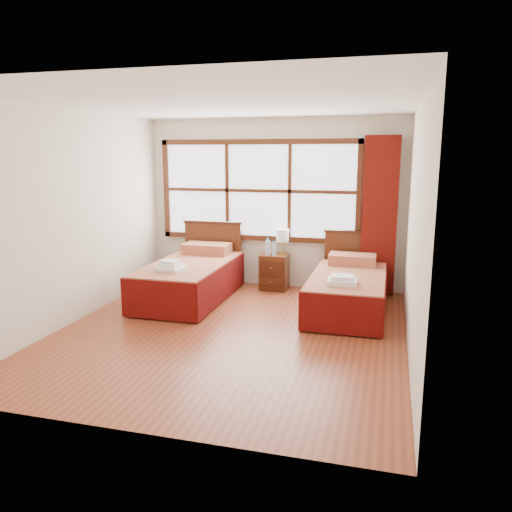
# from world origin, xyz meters

# --- Properties ---
(floor) EXTENTS (4.50, 4.50, 0.00)m
(floor) POSITION_xyz_m (0.00, 0.00, 0.00)
(floor) COLOR brown
(floor) RESTS_ON ground
(ceiling) EXTENTS (4.50, 4.50, 0.00)m
(ceiling) POSITION_xyz_m (0.00, 0.00, 2.60)
(ceiling) COLOR white
(ceiling) RESTS_ON wall_back
(wall_back) EXTENTS (4.00, 0.00, 4.00)m
(wall_back) POSITION_xyz_m (0.00, 2.25, 1.30)
(wall_back) COLOR silver
(wall_back) RESTS_ON floor
(wall_left) EXTENTS (0.00, 4.50, 4.50)m
(wall_left) POSITION_xyz_m (-2.00, 0.00, 1.30)
(wall_left) COLOR silver
(wall_left) RESTS_ON floor
(wall_right) EXTENTS (0.00, 4.50, 4.50)m
(wall_right) POSITION_xyz_m (2.00, 0.00, 1.30)
(wall_right) COLOR silver
(wall_right) RESTS_ON floor
(window) EXTENTS (3.16, 0.06, 1.56)m
(window) POSITION_xyz_m (-0.25, 2.21, 1.50)
(window) COLOR white
(window) RESTS_ON wall_back
(curtain) EXTENTS (0.50, 0.16, 2.30)m
(curtain) POSITION_xyz_m (1.60, 2.11, 1.17)
(curtain) COLOR #5B0F09
(curtain) RESTS_ON wall_back
(bed_left) EXTENTS (1.04, 2.06, 1.01)m
(bed_left) POSITION_xyz_m (-0.98, 1.20, 0.31)
(bed_left) COLOR #36170B
(bed_left) RESTS_ON floor
(bed_right) EXTENTS (0.98, 2.00, 0.94)m
(bed_right) POSITION_xyz_m (1.26, 1.20, 0.29)
(bed_right) COLOR #36170B
(bed_right) RESTS_ON floor
(nightstand) EXTENTS (0.41, 0.41, 0.55)m
(nightstand) POSITION_xyz_m (0.07, 1.99, 0.27)
(nightstand) COLOR #492210
(nightstand) RESTS_ON floor
(towels_left) EXTENTS (0.37, 0.33, 0.14)m
(towels_left) POSITION_xyz_m (-1.03, 0.63, 0.59)
(towels_left) COLOR white
(towels_left) RESTS_ON bed_left
(towels_right) EXTENTS (0.38, 0.33, 0.11)m
(towels_right) POSITION_xyz_m (1.22, 0.66, 0.55)
(towels_right) COLOR white
(towels_right) RESTS_ON bed_right
(lamp) EXTENTS (0.19, 0.19, 0.38)m
(lamp) POSITION_xyz_m (0.16, 2.12, 0.82)
(lamp) COLOR gold
(lamp) RESTS_ON nightstand
(bottle_near) EXTENTS (0.07, 0.07, 0.26)m
(bottle_near) POSITION_xyz_m (-0.02, 1.90, 0.67)
(bottle_near) COLOR #ADCCDE
(bottle_near) RESTS_ON nightstand
(bottle_far) EXTENTS (0.06, 0.06, 0.23)m
(bottle_far) POSITION_xyz_m (0.09, 1.88, 0.65)
(bottle_far) COLOR #ADCCDE
(bottle_far) RESTS_ON nightstand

